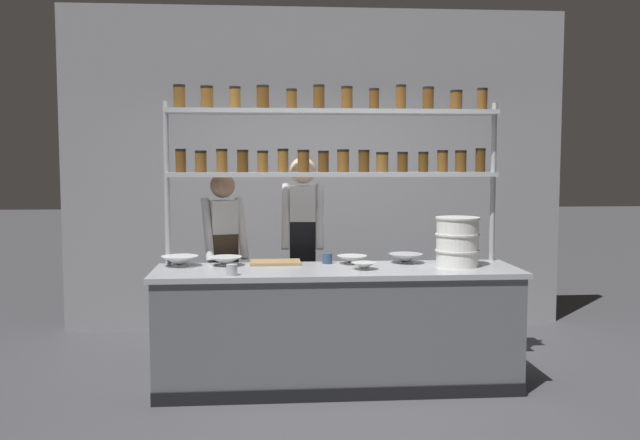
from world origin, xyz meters
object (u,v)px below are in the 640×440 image
chef_center (303,243)px  prep_bowl_center_back (352,260)px  cutting_board (275,262)px  spice_shelf_unit (332,148)px  prep_bowl_near_left (364,266)px  chef_left (224,256)px  container_stack (457,242)px  prep_bowl_near_right (226,261)px  prep_bowl_center_front (180,261)px  serving_cup_by_board (232,270)px  prep_bowl_far_left (406,258)px  serving_cup_front (327,258)px

chef_center → prep_bowl_center_back: (0.37, -0.48, -0.08)m
cutting_board → spice_shelf_unit: bearing=7.2°
prep_bowl_near_left → spice_shelf_unit: bearing=118.2°
spice_shelf_unit → prep_bowl_near_left: spice_shelf_unit is taller
chef_left → cutting_board: 0.55m
chef_left → container_stack: (1.85, -0.58, 0.17)m
spice_shelf_unit → chef_left: 1.30m
prep_bowl_near_right → prep_bowl_near_left: bearing=-14.7°
chef_center → prep_bowl_near_right: chef_center is taller
chef_left → prep_bowl_near_right: chef_left is taller
spice_shelf_unit → container_stack: spice_shelf_unit is taller
container_stack → prep_bowl_center_front: 2.18m
prep_bowl_near_right → serving_cup_by_board: bearing=-81.8°
spice_shelf_unit → prep_bowl_far_left: (0.59, -0.09, -0.89)m
serving_cup_by_board → container_stack: bearing=9.8°
chef_left → cutting_board: (0.43, -0.35, -0.01)m
serving_cup_front → chef_left: bearing=156.9°
container_stack → chef_left: bearing=162.4°
chef_left → prep_bowl_center_back: 1.11m
prep_bowl_center_front → prep_bowl_far_left: bearing=0.6°
container_stack → prep_bowl_center_back: (-0.80, 0.19, -0.16)m
spice_shelf_unit → prep_bowl_center_front: (-1.21, -0.11, -0.89)m
prep_bowl_center_back → chef_center: bearing=127.6°
prep_bowl_center_back → prep_bowl_near_left: bearing=-79.7°
prep_bowl_near_left → container_stack: bearing=7.6°
container_stack → prep_bowl_far_left: (-0.37, 0.20, -0.16)m
container_stack → prep_bowl_near_right: 1.83m
serving_cup_front → prep_bowl_center_back: bearing=-8.4°
container_stack → serving_cup_front: bearing=167.4°
chef_left → serving_cup_front: size_ratio=20.10×
prep_bowl_far_left → serving_cup_by_board: size_ratio=3.40×
spice_shelf_unit → chef_left: (-0.89, 0.29, -0.91)m
spice_shelf_unit → chef_center: 0.92m
chef_center → prep_bowl_far_left: 0.93m
prep_bowl_center_front → serving_cup_front: serving_cup_front is taller
prep_bowl_near_right → prep_bowl_far_left: 1.44m
container_stack → serving_cup_by_board: container_stack is taller
cutting_board → prep_bowl_center_back: 0.61m
prep_bowl_center_back → prep_bowl_far_left: prep_bowl_far_left is taller
spice_shelf_unit → prep_bowl_far_left: 1.07m
spice_shelf_unit → prep_bowl_near_right: (-0.85, -0.11, -0.89)m
prep_bowl_near_right → prep_bowl_far_left: (1.44, 0.02, 0.00)m
chef_left → chef_center: (0.68, 0.09, 0.09)m
spice_shelf_unit → container_stack: (0.96, -0.29, -0.74)m
container_stack → prep_bowl_far_left: size_ratio=1.40×
chef_left → prep_bowl_center_back: size_ratio=6.76×
cutting_board → prep_bowl_near_right: size_ratio=1.53×
spice_shelf_unit → serving_cup_front: spice_shelf_unit is taller
container_stack → cutting_board: size_ratio=0.97×
cutting_board → serving_cup_front: serving_cup_front is taller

